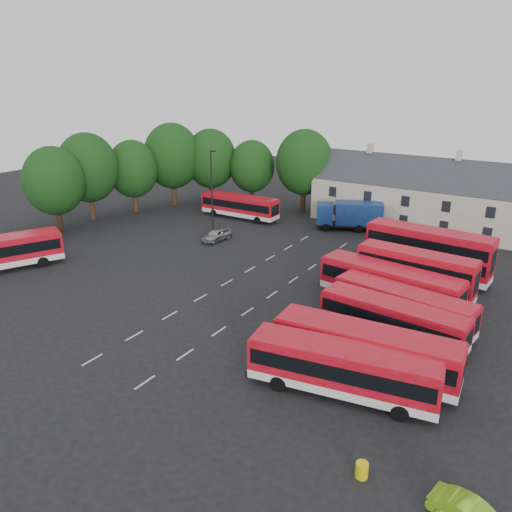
% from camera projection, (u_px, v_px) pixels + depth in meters
% --- Properties ---
extents(ground, '(140.00, 140.00, 0.00)m').
position_uv_depth(ground, '(214.00, 290.00, 45.62)').
color(ground, black).
rests_on(ground, ground).
extents(lane_markings, '(5.15, 33.80, 0.01)m').
position_uv_depth(lane_markings, '(249.00, 288.00, 45.94)').
color(lane_markings, beige).
rests_on(lane_markings, ground).
extents(treeline, '(29.92, 32.59, 12.01)m').
position_uv_depth(treeline, '(177.00, 165.00, 69.08)').
color(treeline, black).
rests_on(treeline, ground).
extents(terrace_houses, '(35.70, 7.13, 10.06)m').
position_uv_depth(terrace_houses, '(453.00, 202.00, 60.94)').
color(terrace_houses, beige).
rests_on(terrace_houses, ground).
extents(bus_row_a, '(11.80, 4.53, 3.26)m').
position_uv_depth(bus_row_a, '(343.00, 367.00, 30.22)').
color(bus_row_a, silver).
rests_on(bus_row_a, ground).
extents(bus_row_b, '(12.10, 3.69, 3.37)m').
position_uv_depth(bus_row_b, '(365.00, 348.00, 32.14)').
color(bus_row_b, silver).
rests_on(bus_row_b, ground).
extents(bus_row_c, '(10.95, 3.39, 3.05)m').
position_uv_depth(bus_row_c, '(392.00, 318.00, 36.46)').
color(bus_row_c, silver).
rests_on(bus_row_c, ground).
extents(bus_row_d, '(11.19, 4.09, 3.09)m').
position_uv_depth(bus_row_d, '(403.00, 305.00, 38.52)').
color(bus_row_d, silver).
rests_on(bus_row_d, ground).
extents(bus_row_e, '(12.28, 4.14, 3.41)m').
position_uv_depth(bus_row_e, '(390.00, 283.00, 42.07)').
color(bus_row_e, silver).
rests_on(bus_row_e, ground).
extents(bus_dd_south, '(10.26, 2.92, 4.16)m').
position_uv_depth(bus_dd_south, '(416.00, 271.00, 43.63)').
color(bus_dd_south, silver).
rests_on(bus_dd_south, ground).
extents(bus_dd_north, '(11.85, 3.47, 4.79)m').
position_uv_depth(bus_dd_north, '(428.00, 250.00, 47.69)').
color(bus_dd_north, silver).
rests_on(bus_dd_north, ground).
extents(bus_north, '(11.07, 2.77, 3.12)m').
position_uv_depth(bus_north, '(240.00, 205.00, 67.47)').
color(bus_north, silver).
rests_on(bus_north, ground).
extents(box_truck, '(8.42, 5.67, 3.54)m').
position_uv_depth(box_truck, '(350.00, 214.00, 62.40)').
color(box_truck, black).
rests_on(box_truck, ground).
extents(silver_car, '(2.01, 4.29, 1.42)m').
position_uv_depth(silver_car, '(217.00, 235.00, 58.74)').
color(silver_car, '#A3A6AA').
rests_on(silver_car, ground).
extents(grit_bin, '(0.64, 0.64, 0.81)m').
position_uv_depth(grit_bin, '(362.00, 470.00, 24.44)').
color(grit_bin, '#D2BC0C').
rests_on(grit_bin, ground).
extents(lamppost, '(0.73, 0.33, 10.45)m').
position_uv_depth(lamppost, '(212.00, 192.00, 58.17)').
color(lamppost, black).
rests_on(lamppost, ground).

